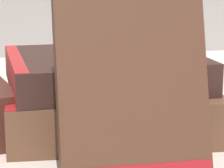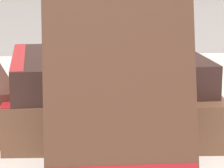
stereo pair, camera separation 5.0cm
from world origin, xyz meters
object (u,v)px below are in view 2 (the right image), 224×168
object	(u,v)px
book_flat_bottom	(108,107)
book_flat_top	(101,70)
book_leaning_front	(119,88)
pocket_watch	(123,54)

from	to	relation	value
book_flat_bottom	book_flat_top	bearing A→B (deg)	136.63
book_flat_bottom	book_leaning_front	bearing A→B (deg)	-87.13
book_leaning_front	book_flat_top	bearing A→B (deg)	92.23
book_flat_bottom	book_leaning_front	size ratio (longest dim) A/B	1.39
book_leaning_front	pocket_watch	bearing A→B (deg)	81.84
book_flat_top	pocket_watch	distance (m)	0.03
pocket_watch	book_flat_bottom	bearing A→B (deg)	137.30
book_flat_bottom	book_flat_top	distance (m)	0.04
book_flat_bottom	pocket_watch	world-z (taller)	pocket_watch
book_flat_top	pocket_watch	size ratio (longest dim) A/B	3.46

